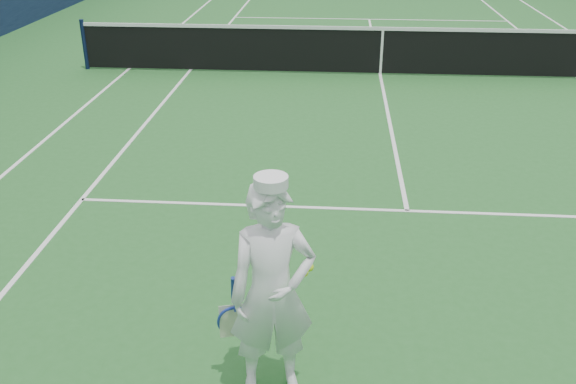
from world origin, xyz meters
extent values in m
plane|color=#256127|center=(0.00, 0.00, 0.00)|extent=(80.00, 80.00, 0.00)
cube|color=white|center=(-5.49, 0.00, 0.00)|extent=(0.06, 23.83, 0.01)
cube|color=white|center=(-4.12, 0.00, 0.00)|extent=(0.06, 23.77, 0.01)
cube|color=white|center=(0.00, 6.40, 0.00)|extent=(8.23, 0.06, 0.01)
cube|color=white|center=(0.00, -6.40, 0.00)|extent=(8.23, 0.06, 0.01)
cube|color=white|center=(0.00, 0.00, 0.00)|extent=(0.06, 12.80, 0.01)
cylinder|color=#141E4C|center=(-6.40, 0.00, 0.54)|extent=(0.09, 0.09, 1.07)
cube|color=black|center=(0.00, 0.00, 0.50)|extent=(12.79, 0.02, 0.92)
cube|color=white|center=(0.00, 0.00, 0.97)|extent=(12.79, 0.04, 0.07)
cube|color=white|center=(0.00, 0.00, 0.47)|extent=(0.05, 0.03, 0.94)
imported|color=white|center=(-1.34, -9.58, 0.89)|extent=(0.74, 0.58, 1.78)
cylinder|color=white|center=(-1.34, -9.58, 1.80)|extent=(0.24, 0.24, 0.08)
cube|color=white|center=(-1.38, -9.46, 1.77)|extent=(0.20, 0.14, 0.02)
cylinder|color=navy|center=(-1.63, -9.58, 0.92)|extent=(0.06, 0.10, 0.22)
cube|color=#1C2F9A|center=(-1.63, -9.52, 0.74)|extent=(0.03, 0.03, 0.14)
torus|color=#1C2F9A|center=(-1.66, -9.46, 0.53)|extent=(0.31, 0.17, 0.29)
cube|color=beige|center=(-1.66, -9.46, 0.53)|extent=(0.21, 0.06, 0.30)
sphere|color=#CEF31B|center=(-1.12, -9.42, 0.98)|extent=(0.07, 0.07, 0.07)
sphere|color=#CEF31B|center=(-1.08, -9.39, 1.01)|extent=(0.07, 0.07, 0.07)
camera|label=1|loc=(-0.92, -13.52, 3.60)|focal=40.00mm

